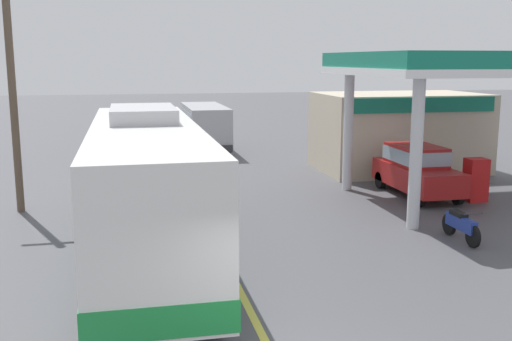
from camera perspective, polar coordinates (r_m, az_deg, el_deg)
ground at (r=27.72m, az=-7.44°, el=0.32°), size 120.00×120.00×0.00m
lane_divider_stripe at (r=22.83m, az=-6.36°, el=-1.85°), size 0.16×50.00×0.01m
coach_bus_main at (r=14.80m, az=-10.35°, el=-1.93°), size 2.60×11.04×3.69m
gas_station_roadside at (r=25.51m, az=15.39°, el=5.10°), size 9.10×11.95×5.10m
car_at_pump at (r=22.39m, az=15.03°, el=0.25°), size 1.70×4.20×1.82m
minibus_opposing_lane at (r=32.26m, az=-4.86°, el=4.44°), size 2.04×6.13×2.44m
motorcycle_parked_forecourt at (r=17.27m, az=18.88°, el=-4.90°), size 0.55×1.80×0.92m
pedestrian_near_pump at (r=23.37m, az=15.49°, el=0.44°), size 0.55×0.22×1.66m
pedestrian_by_shop at (r=23.37m, az=14.81°, el=0.47°), size 0.55×0.22×1.66m
car_trailing_behind_bus at (r=32.68m, az=-11.30°, el=3.54°), size 1.70×4.20×1.82m
utility_pole_roadside at (r=20.47m, az=-22.14°, el=7.10°), size 1.80×0.24×7.48m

